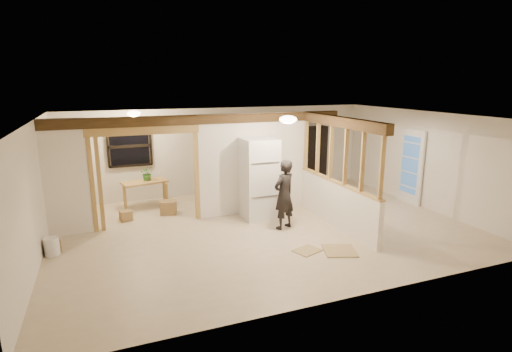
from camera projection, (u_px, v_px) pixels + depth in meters
name	position (u px, v px, depth m)	size (l,w,h in m)	color
floor	(264.00, 228.00, 9.04)	(9.00, 6.50, 0.01)	beige
ceiling	(265.00, 117.00, 8.46)	(9.00, 6.50, 0.01)	white
wall_back	(223.00, 151.00, 11.70)	(9.00, 0.01, 2.50)	silver
wall_front	(350.00, 221.00, 5.81)	(9.00, 0.01, 2.50)	silver
wall_left	(34.00, 195.00, 7.17)	(0.01, 6.50, 2.50)	silver
wall_right	(425.00, 160.00, 10.34)	(0.01, 6.50, 2.50)	silver
partition_left_stub	(66.00, 178.00, 8.42)	(0.90, 0.12, 2.50)	white
partition_center	(254.00, 163.00, 9.91)	(2.80, 0.12, 2.50)	white
doorway_frame	(147.00, 178.00, 9.03)	(2.46, 0.14, 2.20)	#B28D4B
header_beam_back	(205.00, 119.00, 9.23)	(7.00, 0.18, 0.22)	#4A3319
header_beam_right	(340.00, 122.00, 8.69)	(0.18, 3.30, 0.22)	#4A3319
pony_wall	(336.00, 204.00, 9.13)	(0.12, 3.20, 1.00)	white
stud_partition	(338.00, 154.00, 8.86)	(0.14, 3.20, 1.32)	#B28D4B
window_back	(130.00, 146.00, 10.64)	(1.12, 0.10, 1.10)	black
french_door	(411.00, 167.00, 10.73)	(0.12, 0.86, 2.00)	white
ceiling_dome_main	(288.00, 119.00, 8.12)	(0.36, 0.36, 0.16)	#FFEABF
ceiling_dome_util	(134.00, 113.00, 9.68)	(0.32, 0.32, 0.14)	#FFEABF
hanging_bulb	(159.00, 128.00, 9.29)	(0.07, 0.07, 0.07)	#FFD88C
refrigerator	(259.00, 178.00, 9.56)	(0.80, 0.77, 1.94)	white
woman	(284.00, 195.00, 8.85)	(0.57, 0.38, 1.58)	black
work_table	(145.00, 194.00, 10.45)	(1.13, 0.56, 0.71)	#B28D4B
potted_plant	(147.00, 173.00, 10.40)	(0.35, 0.30, 0.39)	#347535
shop_vac	(66.00, 212.00, 9.28)	(0.41, 0.41, 0.53)	#B21512
bookshelf	(312.00, 156.00, 12.57)	(0.94, 0.31, 1.88)	black
bucket	(52.00, 246.00, 7.60)	(0.27, 0.27, 0.35)	silver
box_util_a	(168.00, 207.00, 9.98)	(0.39, 0.33, 0.33)	olive
box_util_b	(126.00, 216.00, 9.51)	(0.26, 0.26, 0.24)	olive
box_front	(53.00, 247.00, 7.71)	(0.28, 0.23, 0.23)	olive
floor_panel_near	(340.00, 251.00, 7.80)	(0.61, 0.61, 0.02)	tan
floor_panel_far	(307.00, 251.00, 7.81)	(0.49, 0.39, 0.02)	tan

